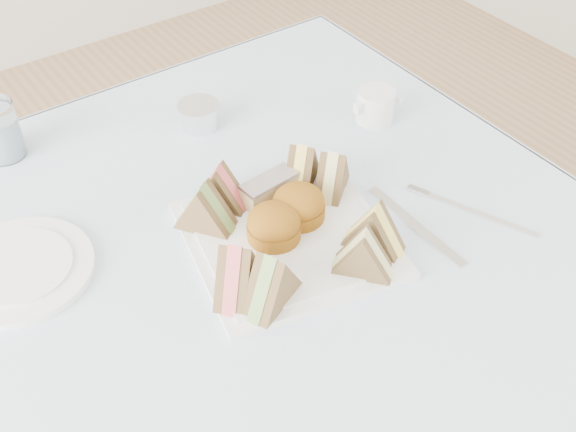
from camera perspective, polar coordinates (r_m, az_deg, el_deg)
table at (r=1.26m, az=-2.54°, el=-15.90°), size 0.90×0.90×0.74m
tablecloth at (r=0.97m, az=-3.21°, el=-4.33°), size 1.02×1.02×0.01m
serving_plate at (r=0.99m, az=0.00°, el=-1.86°), size 0.31×0.31×0.01m
sandwich_fl_a at (r=0.90m, az=-4.10°, el=-4.12°), size 0.09×0.09×0.08m
sandwich_fl_b at (r=0.88m, az=-1.32°, el=-4.99°), size 0.10×0.07×0.08m
sandwich_fr_a at (r=0.96m, az=6.83°, el=-0.88°), size 0.07×0.09×0.07m
sandwich_fr_b at (r=0.92m, az=5.98°, el=-2.82°), size 0.08×0.08×0.07m
sandwich_bl_a at (r=0.98m, az=-6.63°, el=0.78°), size 0.08×0.09×0.08m
sandwich_bl_b at (r=1.02m, az=-5.43°, el=2.36°), size 0.08×0.09×0.07m
sandwich_br_a at (r=1.04m, az=3.53°, el=3.49°), size 0.09×0.08×0.07m
sandwich_br_b at (r=1.05m, az=1.11°, el=4.10°), size 0.08×0.08×0.07m
scone_left at (r=0.97m, az=-1.13°, el=-0.69°), size 0.08×0.08×0.05m
scone_right at (r=1.00m, az=0.85°, el=0.88°), size 0.07×0.07×0.05m
pastry_slice at (r=1.03m, az=-1.50°, el=2.09°), size 0.09×0.04×0.04m
side_plate at (r=1.02m, az=-20.42°, el=-3.98°), size 0.22×0.22×0.01m
tea_strainer at (r=1.20m, az=-7.02°, el=7.80°), size 0.09×0.09×0.04m
knife at (r=1.03m, az=10.02°, el=-0.74°), size 0.02×0.19×0.00m
fork at (r=1.07m, az=15.10°, el=0.06°), size 0.07×0.16×0.00m
creamer_jug at (r=1.22m, az=6.92°, el=8.65°), size 0.06×0.06×0.06m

